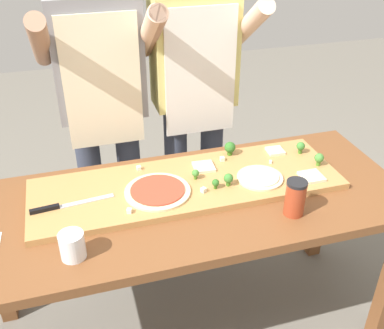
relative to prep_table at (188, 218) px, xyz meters
The scene contains 24 objects.
ground_plane 0.66m from the prep_table, ahead, with size 8.00×8.00×0.00m, color #6B665B.
prep_table is the anchor object (origin of this frame).
cutting_board 0.14m from the prep_table, 76.26° to the left, with size 1.28×0.41×0.03m, color #B27F47.
chefs_knife 0.51m from the prep_table, behind, with size 0.32×0.05×0.02m.
pizza_whole_tomato_red 0.18m from the prep_table, 161.74° to the left, with size 0.27×0.27×0.02m.
pizza_whole_cheese_artichoke 0.34m from the prep_table, ahead, with size 0.19×0.19×0.02m.
pizza_slice_near_left 0.24m from the prep_table, 54.22° to the left, with size 0.09×0.09×0.01m, color beige.
pizza_slice_center 0.54m from the prep_table, 23.19° to the left, with size 0.07×0.07×0.01m, color beige.
pizza_slice_far_left 0.55m from the prep_table, ahead, with size 0.09×0.09×0.01m, color beige.
broccoli_floret_center_right 0.24m from the prep_table, ahead, with size 0.04×0.04×0.06m.
broccoli_floret_back_right 0.19m from the prep_table, ahead, with size 0.03×0.03×0.04m.
broccoli_floret_front_mid 0.62m from the prep_table, 15.57° to the left, with size 0.04×0.04×0.06m.
broccoli_floret_back_left 0.63m from the prep_table, ahead, with size 0.04×0.04×0.06m.
broccoli_floret_front_right 0.19m from the prep_table, 57.28° to the left, with size 0.03×0.03×0.04m.
broccoli_floret_front_left 0.39m from the prep_table, 41.95° to the left, with size 0.05×0.05×0.06m.
cheese_crumble_a 0.29m from the prep_table, 165.91° to the right, with size 0.02×0.02×0.02m, color silver.
cheese_crumble_b 0.15m from the prep_table, ahead, with size 0.02×0.02×0.02m, color silver.
cheese_crumble_c 0.45m from the prep_table, 16.18° to the left, with size 0.01×0.01×0.01m, color silver.
cheese_crumble_d 0.31m from the prep_table, 124.06° to the left, with size 0.02×0.02×0.02m, color white.
cheese_crumble_e 0.32m from the prep_table, 42.65° to the left, with size 0.02×0.02×0.02m, color silver.
flour_cup 0.53m from the prep_table, 155.19° to the right, with size 0.09×0.09×0.10m.
sauce_jar 0.45m from the prep_table, 29.77° to the right, with size 0.08×0.08×0.15m.
cook_left 0.72m from the prep_table, 112.93° to the left, with size 0.54×0.39×1.67m.
cook_right 0.71m from the prep_table, 70.99° to the left, with size 0.54×0.39×1.67m.
Camera 1 is at (-0.41, -1.44, 1.83)m, focal length 42.65 mm.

